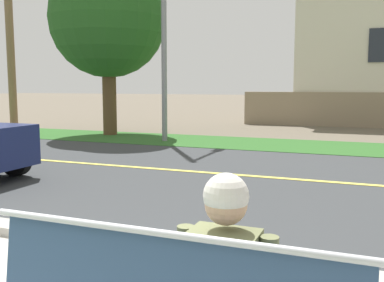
{
  "coord_description": "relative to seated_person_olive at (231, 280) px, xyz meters",
  "views": [
    {
      "loc": [
        2.19,
        -1.47,
        1.67
      ],
      "look_at": [
        0.19,
        3.54,
        1.0
      ],
      "focal_mm": 42.02,
      "sensor_mm": 36.0,
      "label": 1
    }
  ],
  "objects": [
    {
      "name": "ground_plane",
      "position": [
        -1.56,
        7.35,
        -0.68
      ],
      "size": [
        140.0,
        140.0,
        0.0
      ],
      "primitive_type": "plane",
      "color": "#665B4C"
    },
    {
      "name": "seated_person_olive",
      "position": [
        0.0,
        0.0,
        0.0
      ],
      "size": [
        0.52,
        0.68,
        1.25
      ],
      "color": "black",
      "rests_on": "ground_plane"
    },
    {
      "name": "curb_edge",
      "position": [
        -1.56,
        1.7,
        -0.62
      ],
      "size": [
        44.0,
        0.3,
        0.11
      ],
      "primitive_type": "cube",
      "color": "#ADA89E",
      "rests_on": "ground_plane"
    },
    {
      "name": "far_verge_grass",
      "position": [
        -1.56,
        10.44,
        -0.67
      ],
      "size": [
        48.0,
        2.8,
        0.02
      ],
      "primitive_type": "cube",
      "color": "#2D6026",
      "rests_on": "ground_plane"
    },
    {
      "name": "shade_tree_far_left",
      "position": [
        -7.45,
        10.87,
        3.45
      ],
      "size": [
        3.85,
        3.85,
        6.35
      ],
      "color": "brown",
      "rests_on": "ground_plane"
    },
    {
      "name": "road_centre_line",
      "position": [
        -1.56,
        5.85,
        -0.67
      ],
      "size": [
        48.0,
        0.14,
        0.01
      ],
      "primitive_type": "cube",
      "color": "#E0CC4C",
      "rests_on": "ground_plane"
    },
    {
      "name": "street_asphalt",
      "position": [
        -1.56,
        5.85,
        -0.67
      ],
      "size": [
        52.0,
        8.0,
        0.01
      ],
      "primitive_type": "cube",
      "color": "#383A3D",
      "rests_on": "ground_plane"
    }
  ]
}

